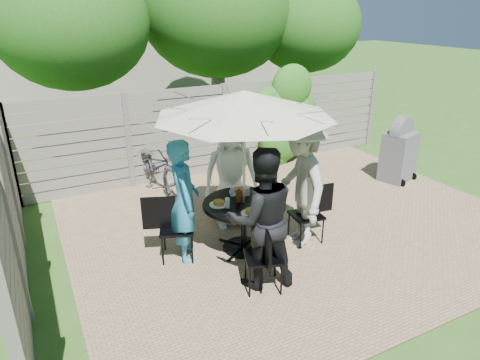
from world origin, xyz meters
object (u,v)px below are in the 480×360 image
patio_table (244,217)px  glass_back (232,191)px  chair_front (263,269)px  bbq_grill (399,152)px  plate_back (238,191)px  plate_front (251,212)px  glass_left (227,203)px  person_left (184,201)px  person_right (301,183)px  chair_left (176,240)px  bicycle (156,166)px  syrup_jug (239,196)px  glass_front (256,205)px  plate_right (269,198)px  person_front (261,219)px  plate_extra (263,209)px  person_back (231,173)px  glass_right (260,193)px  chair_back (229,205)px  coffee_cup (247,192)px  umbrella (244,104)px  chair_right (307,225)px  plate_left (219,203)px

patio_table → glass_back: size_ratio=9.82×
chair_front → bbq_grill: bbq_grill is taller
plate_back → glass_back: size_ratio=1.86×
plate_front → glass_left: size_ratio=1.86×
person_left → person_right: size_ratio=0.90×
chair_left → bicycle: 2.49m
syrup_jug → glass_front: bearing=-75.1°
plate_right → person_front: bearing=-126.6°
patio_table → glass_left: (-0.28, -0.04, 0.30)m
plate_extra → bbq_grill: bearing=18.4°
person_back → plate_right: person_back is taller
glass_front → glass_right: size_ratio=1.00×
chair_back → glass_right: 1.06m
plate_extra → person_left: bearing=150.3°
plate_back → chair_front: bearing=-103.3°
person_right → syrup_jug: (-0.86, 0.25, -0.13)m
glass_right → plate_right: bearing=-59.4°
person_back → glass_back: size_ratio=12.52×
chair_front → bicycle: size_ratio=0.48×
person_left → coffee_cup: size_ratio=14.40×
chair_back → person_front: bearing=-2.9°
person_right → umbrella: bearing=-90.0°
umbrella → person_left: size_ratio=1.65×
chair_front → glass_front: chair_front is taller
person_front → chair_right: size_ratio=2.06×
plate_right → bicycle: 2.87m
umbrella → chair_front: 2.09m
plate_left → glass_right: bearing=-3.6°
plate_left → glass_left: (0.07, -0.13, 0.05)m
plate_right → syrup_jug: (-0.40, 0.14, 0.06)m
glass_left → person_left: bearing=156.4°
plate_left → chair_front: bearing=-82.8°
umbrella → person_left: 1.52m
umbrella → glass_left: bearing=-171.2°
glass_right → bicycle: 2.74m
chair_right → bicycle: (-1.42, 2.88, 0.24)m
chair_right → plate_back: (-0.86, 0.57, 0.51)m
chair_front → coffee_cup: (0.37, 1.13, 0.53)m
umbrella → glass_right: (0.28, 0.04, -1.32)m
umbrella → bicycle: umbrella is taller
glass_back → glass_right: (0.32, -0.23, 0.00)m
plate_front → glass_front: (0.13, 0.07, 0.05)m
syrup_jug → person_front: bearing=-99.3°
patio_table → coffee_cup: bearing=52.4°
person_back → glass_back: bearing=-100.4°
chair_front → glass_back: chair_front is taller
person_right → coffee_cup: 0.78m
person_left → syrup_jug: bearing=-86.3°
glass_right → syrup_jug: size_ratio=0.88×
person_back → glass_front: (-0.15, -1.08, -0.06)m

